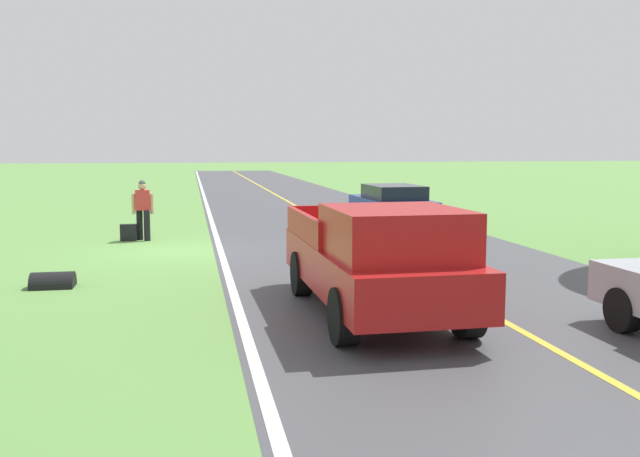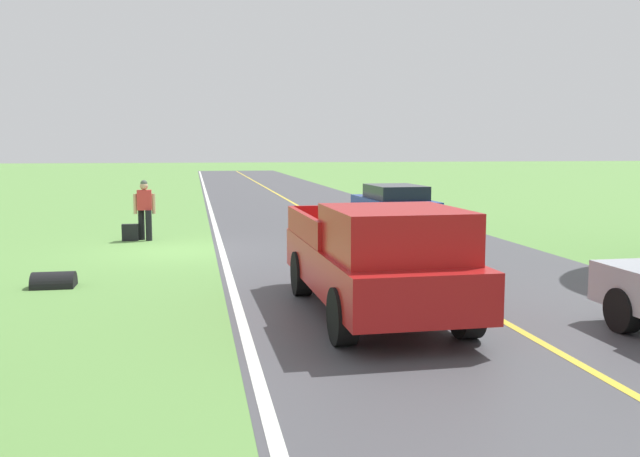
{
  "view_description": "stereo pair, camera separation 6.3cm",
  "coord_description": "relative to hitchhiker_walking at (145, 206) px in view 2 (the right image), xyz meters",
  "views": [
    {
      "loc": [
        -0.33,
        18.24,
        2.71
      ],
      "look_at": [
        -2.51,
        6.65,
        1.31
      ],
      "focal_mm": 38.95,
      "sensor_mm": 36.0,
      "label": 1
    },
    {
      "loc": [
        -0.39,
        18.25,
        2.71
      ],
      "look_at": [
        -2.51,
        6.65,
        1.31
      ],
      "focal_mm": 38.95,
      "sensor_mm": 36.0,
      "label": 2
    }
  ],
  "objects": [
    {
      "name": "hitchhiker_walking",
      "position": [
        0.0,
        0.0,
        0.0
      ],
      "size": [
        0.62,
        0.51,
        1.75
      ],
      "color": "black",
      "rests_on": "ground"
    },
    {
      "name": "lane_edge_line",
      "position": [
        -2.1,
        2.33,
        -0.98
      ],
      "size": [
        0.16,
        117.6,
        0.0
      ],
      "primitive_type": "cube",
      "color": "silver",
      "rests_on": "ground"
    },
    {
      "name": "drainage_culvert",
      "position": [
        1.3,
        6.67,
        -0.98
      ],
      "size": [
        0.8,
        0.6,
        0.6
      ],
      "primitive_type": "cylinder",
      "rotation": [
        0.0,
        1.57,
        0.0
      ],
      "color": "black",
      "rests_on": "ground"
    },
    {
      "name": "ground_plane",
      "position": [
        -1.02,
        2.33,
        -0.98
      ],
      "size": [
        200.0,
        200.0,
        0.0
      ],
      "primitive_type": "plane",
      "color": "#609347"
    },
    {
      "name": "pickup_truck_passing",
      "position": [
        -4.25,
        10.09,
        -0.01
      ],
      "size": [
        2.17,
        5.43,
        1.82
      ],
      "color": "#B21919",
      "rests_on": "ground"
    },
    {
      "name": "suitcase_carried",
      "position": [
        0.42,
        0.08,
        -0.74
      ],
      "size": [
        0.46,
        0.2,
        0.48
      ],
      "primitive_type": "cube",
      "rotation": [
        0.0,
        0.0,
        1.57
      ],
      "color": "black",
      "rests_on": "ground"
    },
    {
      "name": "road_surface",
      "position": [
        -6.11,
        2.33,
        -0.98
      ],
      "size": [
        8.37,
        120.0,
        0.0
      ],
      "primitive_type": "cube",
      "color": "#47474C",
      "rests_on": "ground"
    },
    {
      "name": "sedan_near_oncoming",
      "position": [
        -8.12,
        -2.13,
        -0.23
      ],
      "size": [
        2.06,
        4.47,
        1.41
      ],
      "color": "navy",
      "rests_on": "ground"
    },
    {
      "name": "lane_centre_line",
      "position": [
        -6.11,
        2.33,
        -0.98
      ],
      "size": [
        0.14,
        117.6,
        0.0
      ],
      "primitive_type": "cube",
      "color": "gold",
      "rests_on": "ground"
    }
  ]
}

